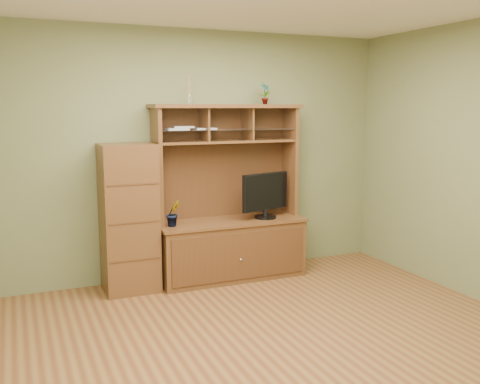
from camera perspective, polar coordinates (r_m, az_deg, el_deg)
room at (r=4.09m, az=4.21°, el=1.75°), size 4.54×4.04×2.74m
media_hutch at (r=5.90m, az=-1.13°, el=-4.16°), size 1.66×0.61×1.90m
monitor at (r=5.91m, az=2.73°, el=-0.26°), size 0.62×0.24×0.50m
orchid_plant at (r=5.56m, az=-7.14°, el=-2.25°), size 0.17×0.15×0.27m
top_plant at (r=6.01m, az=2.66°, el=10.46°), size 0.15×0.12×0.24m
reed_diffuser at (r=5.68m, az=-5.45°, el=10.49°), size 0.06×0.06×0.30m
magazines at (r=5.68m, az=-5.56°, el=6.78°), size 0.54×0.19×0.04m
side_cabinet at (r=5.55m, az=-11.76°, el=-2.73°), size 0.54×0.49×1.51m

